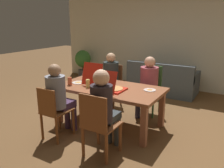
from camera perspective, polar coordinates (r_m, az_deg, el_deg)
name	(u,v)px	position (r m, az deg, el deg)	size (l,w,h in m)	color
ground_plane	(109,124)	(4.40, -0.68, -9.81)	(20.00, 20.00, 0.00)	brown
back_wall	(166,36)	(6.80, 13.18, 11.59)	(6.89, 0.12, 2.91)	beige
dining_table	(109,92)	(4.16, -0.70, -1.95)	(1.92, 1.01, 0.72)	brown
chair_0	(53,111)	(3.81, -14.35, -6.56)	(0.38, 0.46, 0.88)	brown
person_0	(59,95)	(3.83, -13.05, -2.62)	(0.31, 0.52, 1.23)	#422C49
chair_1	(151,87)	(4.83, 9.52, -0.81)	(0.41, 0.43, 0.98)	#356432
person_1	(148,81)	(4.65, 8.92, 0.71)	(0.36, 0.54, 1.19)	#302D45
chair_2	(98,124)	(3.22, -3.48, -9.86)	(0.45, 0.45, 0.95)	brown
person_2	(104,105)	(3.24, -2.06, -5.21)	(0.31, 0.52, 1.25)	#343A3D
chair_3	(113,83)	(5.21, 0.19, 0.15)	(0.39, 0.39, 0.92)	brown
person_3	(109,76)	(5.04, -0.63, 2.05)	(0.34, 0.55, 1.20)	#3B3F41
pizza_box_0	(99,81)	(4.36, -3.33, 0.87)	(0.41, 0.52, 0.42)	red
pizza_box_1	(112,88)	(3.89, 0.01, -0.99)	(0.38, 0.51, 0.38)	red
plate_0	(79,82)	(4.45, -8.30, 0.39)	(0.24, 0.24, 0.03)	white
plate_1	(150,90)	(3.99, 9.33, -1.45)	(0.21, 0.21, 0.03)	white
drinking_glass_0	(84,77)	(4.66, -6.88, 1.83)	(0.07, 0.07, 0.13)	#BA492D
drinking_glass_1	(70,81)	(4.31, -10.42, 0.69)	(0.08, 0.08, 0.15)	#BB5135
drinking_glass_2	(88,83)	(4.11, -6.00, 0.13)	(0.07, 0.07, 0.15)	#D9C564
couch	(162,82)	(6.25, 12.33, 0.51)	(1.74, 0.88, 0.84)	#474F55
potted_plant	(83,61)	(7.80, -7.23, 5.64)	(0.52, 0.52, 0.92)	#5C5558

